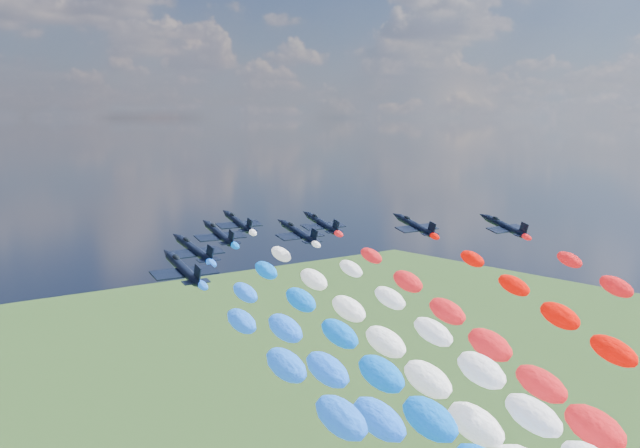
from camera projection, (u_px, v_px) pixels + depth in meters
jet_0 at (183, 269)px, 102.40m from camera, size 9.35×12.29×5.62m
jet_1 at (194, 249)px, 117.54m from camera, size 9.12×12.13×5.62m
jet_2 at (219, 234)px, 133.38m from camera, size 9.27×12.23×5.62m
jet_3 at (298, 233)px, 134.69m from camera, size 8.83×11.92×5.62m
jet_4 at (238, 222)px, 148.20m from camera, size 9.27×12.24×5.62m
jet_5 at (322, 223)px, 146.56m from camera, size 8.83×11.92×5.62m
jet_6 at (415, 226)px, 143.48m from camera, size 8.58×11.74×5.62m
jet_7 at (505, 226)px, 142.63m from camera, size 8.70×11.83×5.62m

